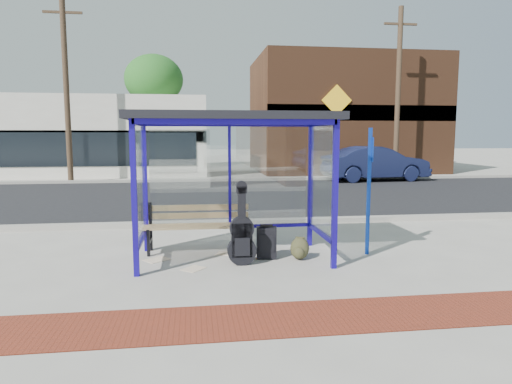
{
  "coord_description": "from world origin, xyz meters",
  "views": [
    {
      "loc": [
        -0.64,
        -7.45,
        2.06
      ],
      "look_at": [
        0.41,
        0.2,
        1.1
      ],
      "focal_mm": 32.0,
      "sensor_mm": 36.0,
      "label": 1
    }
  ],
  "objects": [
    {
      "name": "newspaper_a",
      "position": [
        -1.27,
        0.11,
        0.0
      ],
      "size": [
        0.49,
        0.47,
        0.01
      ],
      "primitive_type": "cube",
      "rotation": [
        0.0,
        0.0,
        0.67
      ],
      "color": "white",
      "rests_on": "ground"
    },
    {
      "name": "utility_pole_east",
      "position": [
        9.0,
        13.4,
        4.11
      ],
      "size": [
        1.6,
        0.24,
        8.0
      ],
      "color": "#4C3826",
      "rests_on": "ground"
    },
    {
      "name": "newspaper_c",
      "position": [
        -0.1,
        0.35,
        0.0
      ],
      "size": [
        0.41,
        0.37,
        0.01
      ],
      "primitive_type": "cube",
      "rotation": [
        0.0,
        0.0,
        -0.35
      ],
      "color": "white",
      "rests_on": "ground"
    },
    {
      "name": "guitar_bag",
      "position": [
        0.1,
        -0.37,
        0.46
      ],
      "size": [
        0.46,
        0.13,
        1.27
      ],
      "rotation": [
        0.0,
        0.0,
        -0.0
      ],
      "color": "black",
      "rests_on": "ground"
    },
    {
      "name": "brick_paver_strip",
      "position": [
        0.0,
        -2.6,
        0.01
      ],
      "size": [
        60.0,
        1.0,
        0.01
      ],
      "primitive_type": "cube",
      "color": "maroon",
      "rests_on": "ground"
    },
    {
      "name": "suitcase",
      "position": [
        0.55,
        -0.05,
        0.27
      ],
      "size": [
        0.36,
        0.26,
        0.58
      ],
      "rotation": [
        0.0,
        0.0,
        -0.14
      ],
      "color": "black",
      "rests_on": "ground"
    },
    {
      "name": "storefront_brown",
      "position": [
        8.0,
        18.49,
        3.2
      ],
      "size": [
        10.0,
        7.08,
        6.4
      ],
      "color": "#59331E",
      "rests_on": "ground"
    },
    {
      "name": "bench",
      "position": [
        -0.6,
        0.61,
        0.5
      ],
      "size": [
        1.87,
        0.49,
        0.88
      ],
      "rotation": [
        0.0,
        0.0,
        -0.02
      ],
      "color": "black",
      "rests_on": "ground"
    },
    {
      "name": "curb_far",
      "position": [
        0.0,
        13.1,
        0.06
      ],
      "size": [
        60.0,
        0.25,
        0.12
      ],
      "primitive_type": "cube",
      "color": "gray",
      "rests_on": "ground"
    },
    {
      "name": "bus_shelter",
      "position": [
        0.0,
        0.07,
        2.07
      ],
      "size": [
        3.3,
        1.8,
        2.42
      ],
      "color": "#1B0E9D",
      "rests_on": "ground"
    },
    {
      "name": "sign_post",
      "position": [
        2.35,
        0.0,
        1.23
      ],
      "size": [
        0.13,
        0.27,
        2.19
      ],
      "rotation": [
        0.0,
        0.0,
        -0.31
      ],
      "color": "#0E319B",
      "rests_on": "ground"
    },
    {
      "name": "fire_hydrant",
      "position": [
        9.92,
        14.14,
        0.36
      ],
      "size": [
        0.29,
        0.2,
        0.67
      ],
      "rotation": [
        0.0,
        0.0,
        -0.06
      ],
      "color": "#A31E0B",
      "rests_on": "ground"
    },
    {
      "name": "backpack",
      "position": [
        1.09,
        -0.18,
        0.18
      ],
      "size": [
        0.37,
        0.35,
        0.38
      ],
      "rotation": [
        0.0,
        0.0,
        -0.32
      ],
      "color": "#33321C",
      "rests_on": "ground"
    },
    {
      "name": "curb_near",
      "position": [
        0.0,
        2.9,
        0.06
      ],
      "size": [
        60.0,
        0.25,
        0.12
      ],
      "primitive_type": "cube",
      "color": "gray",
      "rests_on": "ground"
    },
    {
      "name": "street_asphalt",
      "position": [
        0.0,
        8.0,
        0.0
      ],
      "size": [
        60.0,
        10.0,
        0.0
      ],
      "primitive_type": "cube",
      "color": "black",
      "rests_on": "ground"
    },
    {
      "name": "ground",
      "position": [
        0.0,
        0.0,
        0.0
      ],
      "size": [
        120.0,
        120.0,
        0.0
      ],
      "primitive_type": "plane",
      "color": "#B2ADA0",
      "rests_on": "ground"
    },
    {
      "name": "far_sidewalk",
      "position": [
        0.0,
        15.0,
        0.0
      ],
      "size": [
        60.0,
        4.0,
        0.01
      ],
      "primitive_type": "cube",
      "color": "#B2ADA0",
      "rests_on": "ground"
    },
    {
      "name": "storefront_white",
      "position": [
        -9.0,
        17.99,
        2.0
      ],
      "size": [
        18.0,
        6.04,
        4.0
      ],
      "color": "silver",
      "rests_on": "ground"
    },
    {
      "name": "tree_right",
      "position": [
        12.5,
        22.0,
        5.45
      ],
      "size": [
        3.6,
        3.6,
        7.03
      ],
      "color": "#4C3826",
      "rests_on": "ground"
    },
    {
      "name": "utility_pole_west",
      "position": [
        -6.0,
        13.4,
        4.11
      ],
      "size": [
        1.6,
        0.24,
        8.0
      ],
      "color": "#4C3826",
      "rests_on": "ground"
    },
    {
      "name": "tree_mid",
      "position": [
        -3.0,
        22.0,
        5.45
      ],
      "size": [
        3.6,
        3.6,
        7.03
      ],
      "color": "#4C3826",
      "rests_on": "ground"
    },
    {
      "name": "newspaper_b",
      "position": [
        -0.67,
        -0.5,
        0.0
      ],
      "size": [
        0.43,
        0.44,
        0.01
      ],
      "primitive_type": "cube",
      "rotation": [
        0.0,
        0.0,
        0.86
      ],
      "color": "white",
      "rests_on": "ground"
    },
    {
      "name": "parked_car",
      "position": [
        7.57,
        12.37,
        0.79
      ],
      "size": [
        4.9,
        2.09,
        1.57
      ],
      "primitive_type": "imported",
      "rotation": [
        0.0,
        0.0,
        1.66
      ],
      "color": "#171E42",
      "rests_on": "ground"
    }
  ]
}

